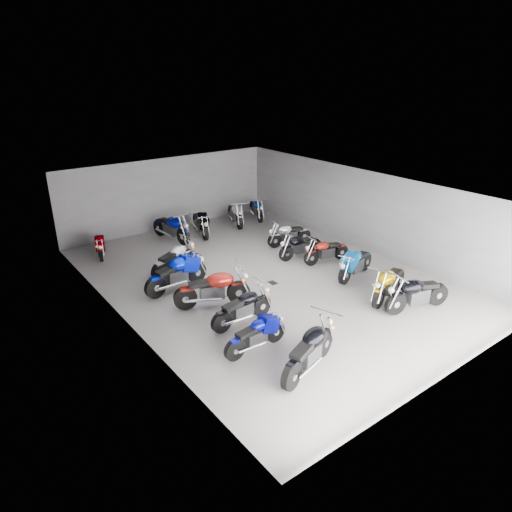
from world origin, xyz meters
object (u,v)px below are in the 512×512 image
Objects in this scene: motorcycle_left_b at (256,335)px; motorcycle_back_c at (172,227)px; motorcycle_left_d at (213,289)px; motorcycle_right_f at (289,234)px; motorcycle_right_a at (417,293)px; motorcycle_right_c at (355,263)px; motorcycle_left_c at (243,308)px; motorcycle_right_d at (326,251)px; motorcycle_right_b at (389,283)px; motorcycle_left_e at (177,274)px; motorcycle_left_a at (310,351)px; motorcycle_left_f at (175,259)px; motorcycle_right_e at (300,246)px; motorcycle_back_a at (100,245)px; motorcycle_back_e at (235,213)px; drain_grate at (272,283)px; motorcycle_back_d at (200,223)px; motorcycle_back_f at (256,209)px.

motorcycle_back_c reaches higher than motorcycle_left_b.
motorcycle_left_b is at bearing 14.03° from motorcycle_left_d.
motorcycle_right_a is at bearing -173.87° from motorcycle_right_f.
motorcycle_left_d is 1.05× the size of motorcycle_right_c.
motorcycle_right_d is at bearing 106.32° from motorcycle_left_c.
motorcycle_left_c is 0.94× the size of motorcycle_right_b.
motorcycle_left_a is at bearing -3.04° from motorcycle_left_e.
motorcycle_left_a is 7.14m from motorcycle_left_f.
motorcycle_right_c reaches higher than motorcycle_right_f.
motorcycle_right_d is 0.96× the size of motorcycle_right_e.
motorcycle_back_e reaches higher than motorcycle_back_a.
motorcycle_right_b reaches higher than motorcycle_right_f.
motorcycle_back_c is at bearing 147.47° from motorcycle_left_e.
drain_grate is at bearing 20.10° from motorcycle_left_f.
motorcycle_back_c is (1.56, 7.43, 0.07)m from motorcycle_left_c.
motorcycle_left_c reaches higher than motorcycle_right_e.
drain_grate is at bearing 19.91° from motorcycle_right_b.
motorcycle_left_d reaches higher than motorcycle_right_a.
motorcycle_right_a is 0.97m from motorcycle_right_b.
motorcycle_right_b is at bearing 80.04° from motorcycle_left_d.
motorcycle_left_e is 4.79m from motorcycle_back_c.
motorcycle_left_d reaches higher than motorcycle_right_e.
motorcycle_left_a is 1.08× the size of motorcycle_left_c.
motorcycle_right_c is 7.36m from motorcycle_back_e.
motorcycle_left_f is 4.10m from motorcycle_back_d.
motorcycle_right_c is 1.07× the size of motorcycle_right_e.
motorcycle_left_e is 1.06× the size of motorcycle_right_a.
motorcycle_left_b is 11.34m from motorcycle_back_f.
motorcycle_left_a reaches higher than motorcycle_left_c.
motorcycle_right_b is (2.25, -3.10, 0.54)m from drain_grate.
motorcycle_back_e is at bearing 66.39° from drain_grate.
motorcycle_back_c is at bearing -173.38° from motorcycle_left_d.
motorcycle_left_d is (0.39, 2.73, 0.11)m from motorcycle_left_b.
motorcycle_back_d is at bearing 26.58° from motorcycle_back_e.
motorcycle_left_e is 8.22m from motorcycle_back_f.
motorcycle_left_c is 1.01× the size of motorcycle_left_f.
motorcycle_left_c is 0.93× the size of motorcycle_right_a.
motorcycle_right_c is 1.00× the size of motorcycle_back_e.
motorcycle_right_e is 1.04× the size of motorcycle_back_f.
motorcycle_left_e is at bearing 48.35° from motorcycle_right_c.
motorcycle_back_c is at bearing 22.15° from motorcycle_back_e.
motorcycle_right_c is 1.11× the size of motorcycle_right_d.
motorcycle_right_b is 1.79m from motorcycle_right_c.
motorcycle_back_e is (2.03, 0.24, -0.01)m from motorcycle_back_d.
drain_grate is 4.96m from motorcycle_left_a.
motorcycle_right_a is (4.56, -6.86, 0.03)m from motorcycle_left_f.
motorcycle_left_d is 1.01× the size of motorcycle_right_a.
motorcycle_right_d is at bearing 116.09° from motorcycle_left_d.
motorcycle_right_b is (4.58, 1.24, -0.01)m from motorcycle_left_a.
motorcycle_right_c reaches higher than motorcycle_right_e.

